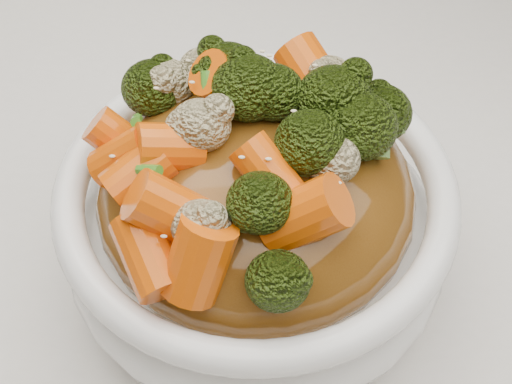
# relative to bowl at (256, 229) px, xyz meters

# --- Properties ---
(tablecloth) EXTENTS (1.20, 0.80, 0.04)m
(tablecloth) POSITION_rel_bowl_xyz_m (-0.03, 0.06, -0.06)
(tablecloth) COLOR silver
(tablecloth) RESTS_ON dining_table
(bowl) EXTENTS (0.24, 0.24, 0.09)m
(bowl) POSITION_rel_bowl_xyz_m (0.00, 0.00, 0.00)
(bowl) COLOR white
(bowl) RESTS_ON tablecloth
(sauce_base) EXTENTS (0.19, 0.19, 0.10)m
(sauce_base) POSITION_rel_bowl_xyz_m (-0.00, 0.00, 0.03)
(sauce_base) COLOR brown
(sauce_base) RESTS_ON bowl
(carrots) EXTENTS (0.19, 0.19, 0.05)m
(carrots) POSITION_rel_bowl_xyz_m (-0.00, 0.00, 0.09)
(carrots) COLOR #E45807
(carrots) RESTS_ON sauce_base
(broccoli) EXTENTS (0.19, 0.19, 0.04)m
(broccoli) POSITION_rel_bowl_xyz_m (-0.00, 0.00, 0.09)
(broccoli) COLOR black
(broccoli) RESTS_ON sauce_base
(cauliflower) EXTENTS (0.19, 0.19, 0.04)m
(cauliflower) POSITION_rel_bowl_xyz_m (-0.00, 0.00, 0.09)
(cauliflower) COLOR tan
(cauliflower) RESTS_ON sauce_base
(scallions) EXTENTS (0.14, 0.14, 0.02)m
(scallions) POSITION_rel_bowl_xyz_m (-0.00, -0.00, 0.09)
(scallions) COLOR #397B1C
(scallions) RESTS_ON sauce_base
(sesame_seeds) EXTENTS (0.17, 0.17, 0.01)m
(sesame_seeds) POSITION_rel_bowl_xyz_m (-0.00, -0.00, 0.09)
(sesame_seeds) COLOR beige
(sesame_seeds) RESTS_ON sauce_base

